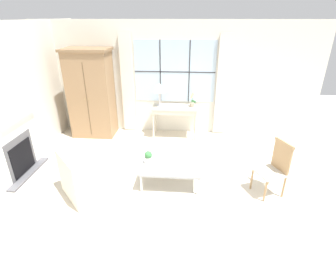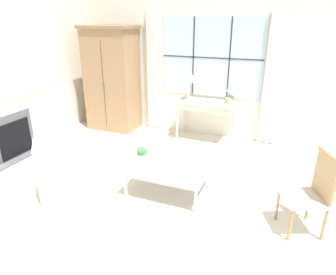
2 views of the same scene
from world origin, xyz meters
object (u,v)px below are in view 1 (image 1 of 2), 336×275
Objects in this scene: console_table at (175,110)px; armoire at (91,94)px; pillar_candle at (191,160)px; potted_plant_small at (148,157)px; coffee_table at (171,166)px; potted_orchid at (192,101)px; side_chair_wooden at (275,165)px; fireplace at (13,142)px; armchair_upholstered at (91,179)px; table_lamp at (160,88)px.

armoire is at bearing -178.57° from console_table.
pillar_candle is (2.52, -1.97, -0.65)m from armoire.
console_table reaches higher than potted_plant_small.
coffee_table is 9.67× the size of pillar_candle.
console_table is 3.02× the size of potted_orchid.
armoire is 2.23× the size of side_chair_wooden.
potted_plant_small is 0.79m from pillar_candle.
fireplace reaches higher than pillar_candle.
armchair_upholstered reaches higher than potted_plant_small.
armchair_upholstered is at bearing -163.43° from pillar_candle.
armchair_upholstered is 3.21m from side_chair_wooden.
coffee_table is 0.45m from potted_plant_small.
side_chair_wooden is (3.97, -2.21, -0.56)m from armoire.
console_table is 4.75× the size of potted_plant_small.
table_lamp is (1.71, 0.07, 0.15)m from armoire.
side_chair_wooden is at bearing -45.43° from table_lamp.
armoire is 3.75× the size of table_lamp.
armoire reaches higher than coffee_table.
table_lamp is 2.27m from potted_plant_small.
side_chair_wooden is (4.81, -0.18, -0.17)m from fireplace.
armoire is at bearing -177.83° from potted_orchid.
armoire is 4.58m from side_chair_wooden.
armoire is 1.72m from table_lamp.
potted_orchid is 2.12m from pillar_candle.
fireplace is 3.99m from potted_orchid.
coffee_table is at bearing -99.57° from potted_orchid.
console_table is 2.15m from coffee_table.
table_lamp reaches higher than pillar_candle.
armoire is (0.85, 2.04, 0.39)m from fireplace.
fireplace is 3.61m from console_table.
coffee_table is 4.66× the size of potted_plant_small.
side_chair_wooden is at bearing -50.46° from console_table.
fireplace is at bearing 179.35° from coffee_table.
potted_orchid is 2.34m from potted_plant_small.
armchair_upholstered reaches higher than pillar_candle.
table_lamp is at bearing 2.49° from armoire.
potted_plant_small is at bearing -89.23° from table_lamp.
pillar_candle is (0.78, 0.10, -0.08)m from potted_plant_small.
pillar_candle is (1.74, 0.52, 0.18)m from armchair_upholstered.
table_lamp is 2.90m from armchair_upholstered.
coffee_table is at bearing 175.50° from side_chair_wooden.
side_chair_wooden reaches higher than coffee_table.
table_lamp is 2.34m from pillar_candle.
armoire is 19.08× the size of pillar_candle.
side_chair_wooden is 1.82m from coffee_table.
potted_orchid is (3.37, 2.13, 0.23)m from fireplace.
potted_orchid is (0.43, 0.04, 0.23)m from console_table.
table_lamp is (-0.38, 0.02, 0.54)m from console_table.
side_chair_wooden is 2.23m from potted_plant_small.
fireplace is 3.36m from table_lamp.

